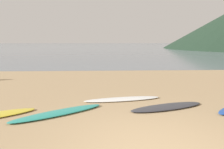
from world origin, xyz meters
TOP-DOWN VIEW (x-y plane):
  - ground_plane at (0.00, 10.00)m, footprint 120.00×120.00m
  - ocean_water at (0.00, 60.62)m, footprint 140.00×100.00m
  - surfboard_3 at (-2.15, 2.20)m, footprint 2.52×1.85m
  - surfboard_4 at (-0.23, 3.54)m, footprint 2.71×0.94m
  - surfboard_5 at (1.04, 2.61)m, footprint 2.51×1.33m

SIDE VIEW (x-z plane):
  - ground_plane at x=0.00m, z-range -0.20..0.00m
  - ocean_water at x=0.00m, z-range 0.00..0.00m
  - surfboard_4 at x=-0.23m, z-range 0.00..0.07m
  - surfboard_5 at x=1.04m, z-range 0.00..0.08m
  - surfboard_3 at x=-2.15m, z-range 0.00..0.09m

